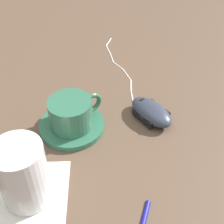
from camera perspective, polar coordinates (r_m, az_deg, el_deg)
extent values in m
plane|color=brown|center=(0.61, -6.74, -7.61)|extent=(3.00, 3.00, 0.00)
cylinder|color=#2D664C|center=(0.65, -7.36, -2.44)|extent=(0.14, 0.14, 0.01)
cylinder|color=#2D664C|center=(0.63, -7.57, -0.23)|extent=(0.09, 0.09, 0.06)
torus|color=#2D664C|center=(0.64, -3.89, 1.73)|extent=(0.04, 0.04, 0.05)
ellipsoid|color=#2D3342|center=(0.67, 7.19, 0.03)|extent=(0.11, 0.12, 0.03)
cylinder|color=black|center=(0.68, 5.57, 1.95)|extent=(0.01, 0.01, 0.01)
cube|color=black|center=(0.66, 5.49, -1.16)|extent=(0.04, 0.05, 0.02)
cube|color=black|center=(0.69, 8.76, 0.65)|extent=(0.04, 0.05, 0.02)
cylinder|color=white|center=(0.73, 3.71, 2.78)|extent=(0.04, 0.02, 0.00)
cylinder|color=white|center=(0.76, 3.48, 4.93)|extent=(0.04, 0.01, 0.00)
cylinder|color=white|center=(0.80, 2.79, 6.83)|extent=(0.04, 0.03, 0.00)
cylinder|color=white|center=(0.83, 1.20, 8.41)|extent=(0.03, 0.04, 0.00)
cylinder|color=white|center=(0.86, -0.03, 9.91)|extent=(0.04, 0.02, 0.00)
cylinder|color=white|center=(0.90, -0.70, 11.40)|extent=(0.04, 0.03, 0.00)
cylinder|color=white|center=(0.94, -0.61, 12.75)|extent=(0.05, 0.00, 0.00)
sphere|color=white|center=(0.71, 3.93, 1.62)|extent=(0.00, 0.00, 0.00)
sphere|color=white|center=(0.74, 3.50, 3.88)|extent=(0.00, 0.00, 0.00)
sphere|color=white|center=(0.78, 3.46, 5.93)|extent=(0.00, 0.00, 0.00)
sphere|color=white|center=(0.81, 2.14, 7.68)|extent=(0.00, 0.00, 0.00)
sphere|color=white|center=(0.84, 0.28, 9.11)|extent=(0.00, 0.00, 0.00)
sphere|color=white|center=(0.88, -0.32, 10.67)|extent=(0.00, 0.00, 0.00)
sphere|color=white|center=(0.92, -1.06, 12.09)|extent=(0.00, 0.00, 0.00)
sphere|color=white|center=(0.96, -0.19, 13.39)|extent=(0.00, 0.00, 0.00)
cube|color=silver|center=(0.57, -15.18, -14.27)|extent=(0.17, 0.17, 0.00)
cylinder|color=silver|center=(0.52, -16.00, -10.82)|extent=(0.08, 0.08, 0.12)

